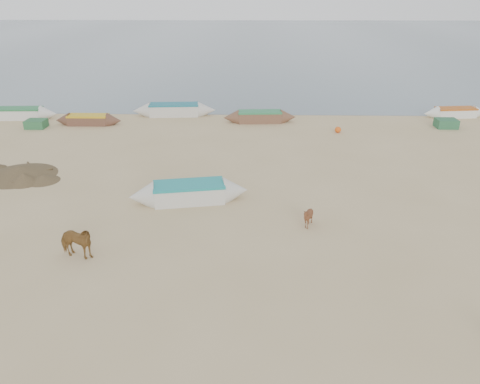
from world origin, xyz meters
name	(u,v)px	position (x,y,z in m)	size (l,w,h in m)	color
ground	(238,257)	(0.00, 0.00, 0.00)	(140.00, 140.00, 0.00)	tan
sea	(249,40)	(0.00, 82.00, 0.01)	(160.00, 160.00, 0.00)	slate
cow_adult	(76,242)	(-6.15, -0.19, 0.68)	(0.73, 1.61, 1.36)	brown
calf_front	(308,217)	(2.97, 2.56, 0.48)	(0.78, 0.87, 0.96)	brown
near_canoe	(189,192)	(-2.49, 5.10, 0.47)	(5.74, 1.42, 0.94)	silver
debris_pile	(20,171)	(-12.29, 8.29, 0.28)	(3.97, 3.97, 0.55)	brown
waterline_canoes	(209,115)	(-2.79, 20.24, 0.43)	(56.43, 4.59, 0.99)	brown
beach_clutter	(291,120)	(3.51, 19.26, 0.30)	(45.29, 5.66, 0.64)	#2C633A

